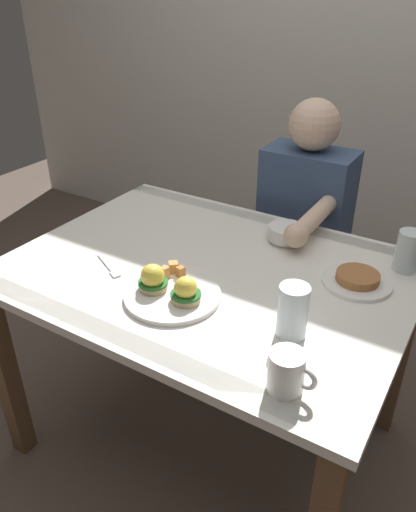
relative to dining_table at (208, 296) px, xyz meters
The scene contains 11 objects.
ground_plane 0.63m from the dining_table, ahead, with size 6.00×6.00×0.00m, color brown.
back_wall 1.64m from the dining_table, 90.00° to the left, with size 4.80×0.10×2.60m, color silver.
dining_table is the anchor object (origin of this frame).
eggs_benedict_plate 0.23m from the dining_table, 92.18° to the right, with size 0.27×0.27×0.09m.
fruit_bowl 0.34m from the dining_table, 65.39° to the left, with size 0.12×0.12×0.05m.
coffee_mug 0.56m from the dining_table, 40.25° to the right, with size 0.11×0.08×0.09m.
fork 0.32m from the dining_table, 148.03° to the right, with size 0.15×0.09×0.00m.
water_glass_near 0.62m from the dining_table, 30.43° to the left, with size 0.07×0.07×0.13m.
water_glass_far 0.42m from the dining_table, 26.00° to the right, with size 0.08×0.08×0.14m.
side_plate 0.46m from the dining_table, 19.56° to the left, with size 0.20×0.20×0.04m.
diner_person 0.60m from the dining_table, 83.43° to the left, with size 0.34×0.54×1.14m.
Camera 1 is at (0.68, -1.11, 1.52)m, focal length 34.72 mm.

